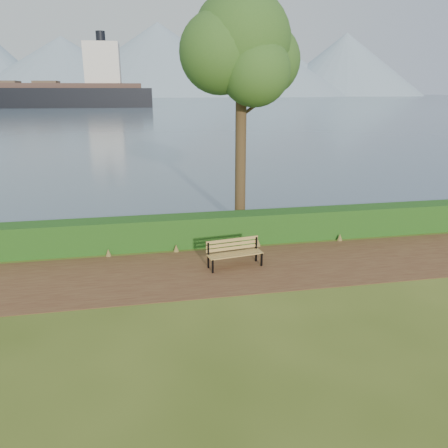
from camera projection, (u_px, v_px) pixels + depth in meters
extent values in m
plane|color=#415518|center=(222.00, 274.00, 12.22)|extent=(140.00, 140.00, 0.00)
cube|color=#542D1D|center=(220.00, 270.00, 12.50)|extent=(40.00, 3.40, 0.01)
cube|color=#1B4313|center=(207.00, 230.00, 14.51)|extent=(32.00, 0.85, 1.00)
cube|color=#405366|center=(139.00, 99.00, 256.21)|extent=(700.00, 510.00, 0.00)
cone|color=#7C93A5|center=(64.00, 67.00, 364.91)|extent=(160.00, 160.00, 48.00)
cone|color=#7C93A5|center=(159.00, 60.00, 386.86)|extent=(190.00, 190.00, 62.00)
cone|color=#7C93A5|center=(258.00, 68.00, 400.37)|extent=(170.00, 170.00, 50.00)
cone|color=#7C93A5|center=(345.00, 65.00, 425.02)|extent=(150.00, 150.00, 58.00)
cone|color=#7C93A5|center=(126.00, 76.00, 408.80)|extent=(120.00, 120.00, 35.00)
cone|color=#7C93A5|center=(290.00, 75.00, 432.60)|extent=(130.00, 130.00, 40.00)
cube|color=black|center=(213.00, 267.00, 12.24)|extent=(0.05, 0.06, 0.40)
cube|color=black|center=(208.00, 256.00, 12.54)|extent=(0.05, 0.06, 0.77)
cube|color=black|center=(210.00, 258.00, 12.36)|extent=(0.12, 0.47, 0.04)
cube|color=black|center=(262.00, 260.00, 12.73)|extent=(0.05, 0.06, 0.40)
cube|color=black|center=(256.00, 249.00, 13.03)|extent=(0.05, 0.06, 0.77)
cube|color=black|center=(259.00, 252.00, 12.86)|extent=(0.12, 0.47, 0.04)
cube|color=#B08A44|center=(237.00, 256.00, 12.45)|extent=(1.61, 0.33, 0.03)
cube|color=#B08A44|center=(236.00, 255.00, 12.55)|extent=(1.61, 0.33, 0.03)
cube|color=#B08A44|center=(234.00, 253.00, 12.65)|extent=(1.61, 0.33, 0.03)
cube|color=#B08A44|center=(233.00, 252.00, 12.76)|extent=(1.61, 0.33, 0.03)
cube|color=#B08A44|center=(232.00, 248.00, 12.77)|extent=(1.60, 0.29, 0.09)
cube|color=#B08A44|center=(232.00, 244.00, 12.74)|extent=(1.60, 0.29, 0.09)
cube|color=#B08A44|center=(232.00, 240.00, 12.70)|extent=(1.60, 0.29, 0.09)
cylinder|color=#3A2718|center=(241.00, 130.00, 15.77)|extent=(0.40, 0.40, 7.15)
sphere|color=#224D19|center=(242.00, 41.00, 14.90)|extent=(3.38, 3.38, 3.38)
sphere|color=#224D19|center=(264.00, 60.00, 15.52)|extent=(2.58, 2.58, 2.58)
sphere|color=#224D19|center=(220.00, 53.00, 14.68)|extent=(2.78, 2.78, 2.78)
sphere|color=#224D19|center=(255.00, 71.00, 14.59)|extent=(2.38, 2.38, 2.38)
sphere|color=#224D19|center=(227.00, 27.00, 15.23)|extent=(2.18, 2.18, 2.18)
sphere|color=#224D19|center=(244.00, 10.00, 14.72)|extent=(1.99, 1.99, 1.99)
cylinder|color=#3A2718|center=(253.00, 107.00, 15.62)|extent=(1.04, 0.12, 0.78)
cylinder|color=#3A2718|center=(230.00, 92.00, 15.41)|extent=(0.81, 0.38, 0.71)
cube|color=black|center=(18.00, 102.00, 129.56)|extent=(78.86, 13.92, 7.86)
cube|color=#4A342C|center=(16.00, 86.00, 128.21)|extent=(72.54, 12.56, 1.35)
cube|color=silver|center=(103.00, 65.00, 130.55)|extent=(10.29, 9.47, 12.36)
cylinder|color=black|center=(101.00, 38.00, 128.41)|extent=(2.70, 2.70, 3.93)
cube|color=brown|center=(6.00, 82.00, 127.50)|extent=(6.89, 7.55, 0.90)
cube|color=brown|center=(46.00, 83.00, 129.34)|extent=(6.89, 7.55, 0.90)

